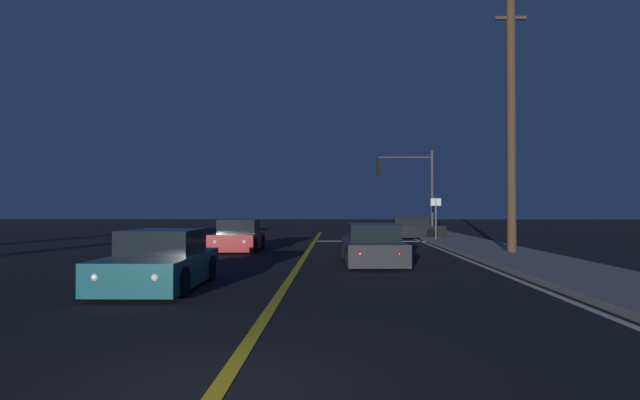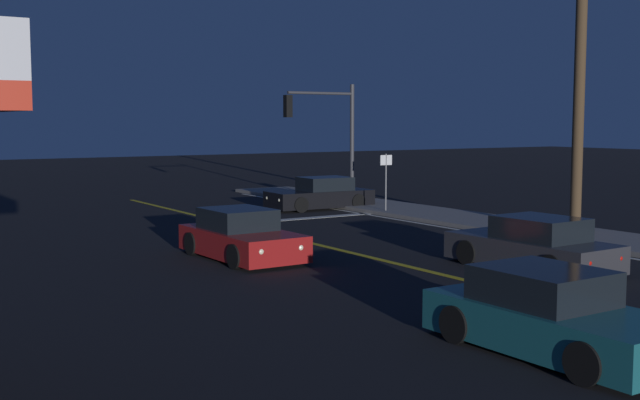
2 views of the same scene
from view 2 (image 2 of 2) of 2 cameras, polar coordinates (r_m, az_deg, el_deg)
name	(u,v)px [view 2 (image 2 of 2)]	position (r m, az deg, el deg)	size (l,w,h in m)	color
lane_line_center	(442,274)	(19.73, 8.64, -5.24)	(0.20, 43.92, 0.01)	gold
lane_line_edge_right	(600,253)	(23.93, 19.24, -3.58)	(0.16, 43.92, 0.01)	silver
stop_bar	(303,218)	(30.64, -1.18, -1.31)	(6.09, 0.50, 0.01)	silver
car_lead_oncoming_teal	(551,317)	(13.49, 16.09, -7.96)	(2.03, 4.28, 1.34)	#195960
car_following_oncoming_red	(241,237)	(21.81, -5.62, -2.63)	(2.02, 4.20, 1.34)	maroon
car_parked_curb_charcoal	(533,246)	(20.79, 14.89, -3.20)	(2.05, 4.45, 1.34)	#2D2D33
car_far_approaching_black	(321,195)	(34.02, 0.06, 0.35)	(4.53, 2.08, 1.34)	black
traffic_signal_near_right	(328,126)	(33.75, 0.54, 5.25)	(3.40, 0.28, 5.25)	#38383D
utility_pole_right	(580,66)	(27.07, 17.94, 9.04)	(1.43, 0.36, 10.65)	#4C3823
street_sign_corner	(386,174)	(32.08, 4.70, 1.88)	(0.56, 0.06, 2.41)	slate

